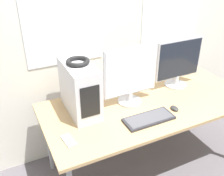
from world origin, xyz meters
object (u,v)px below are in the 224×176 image
at_px(headphones, 78,61).
at_px(mouse, 175,108).
at_px(cell_phone, 69,141).
at_px(monitor_main, 131,75).
at_px(pc_tower, 80,88).
at_px(monitor_right_near, 178,62).
at_px(keyboard, 149,119).

xyz_separation_m(headphones, mouse, (0.70, -0.33, -0.42)).
relative_size(headphones, cell_phone, 1.20).
distance_m(monitor_main, mouse, 0.46).
bearing_deg(pc_tower, mouse, -25.33).
bearing_deg(mouse, headphones, 154.61).
bearing_deg(mouse, monitor_right_near, 51.27).
bearing_deg(keyboard, headphones, 139.99).
xyz_separation_m(mouse, cell_phone, (-0.91, 0.00, -0.01)).
relative_size(pc_tower, headphones, 2.53).
bearing_deg(monitor_right_near, pc_tower, -179.47).
xyz_separation_m(monitor_main, cell_phone, (-0.64, -0.27, -0.26)).
relative_size(headphones, monitor_main, 0.36).
xyz_separation_m(monitor_right_near, cell_phone, (-1.19, -0.34, -0.24)).
bearing_deg(pc_tower, headphones, 90.00).
distance_m(headphones, mouse, 0.88).
height_order(pc_tower, headphones, headphones).
bearing_deg(monitor_main, headphones, 171.17).
distance_m(mouse, cell_phone, 0.91).
xyz_separation_m(headphones, monitor_main, (0.42, -0.07, -0.17)).
height_order(monitor_main, keyboard, monitor_main).
bearing_deg(cell_phone, monitor_main, 15.40).
relative_size(monitor_main, keyboard, 1.27).
height_order(headphones, mouse, headphones).
height_order(mouse, cell_phone, mouse).
distance_m(pc_tower, monitor_right_near, 0.98).
bearing_deg(headphones, cell_phone, -122.65).
height_order(pc_tower, cell_phone, pc_tower).
relative_size(headphones, monitor_right_near, 0.38).
xyz_separation_m(pc_tower, monitor_main, (0.42, -0.06, 0.05)).
xyz_separation_m(pc_tower, headphones, (0.00, 0.00, 0.23)).
bearing_deg(pc_tower, cell_phone, -122.72).
bearing_deg(monitor_right_near, mouse, -128.73).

